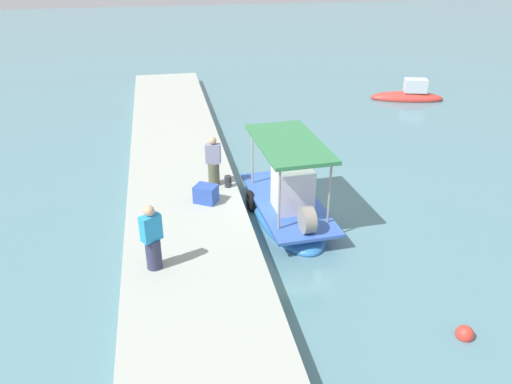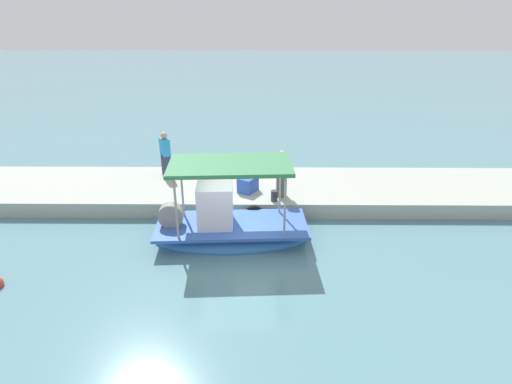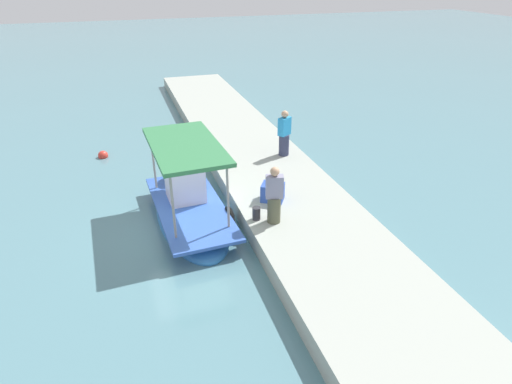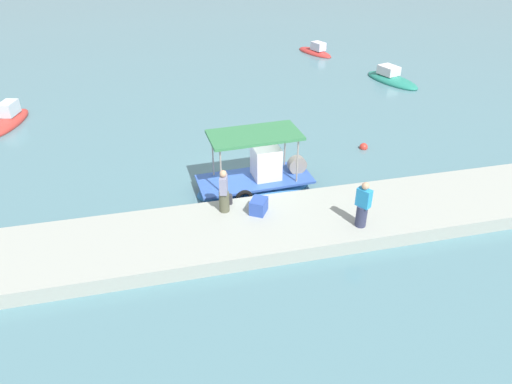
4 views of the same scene
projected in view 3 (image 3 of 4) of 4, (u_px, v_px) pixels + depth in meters
name	position (u px, v px, depth m)	size (l,w,h in m)	color
ground_plane	(186.00, 225.00, 13.57)	(120.00, 120.00, 0.00)	slate
dock_quay	(289.00, 201.00, 14.38)	(36.00, 3.71, 0.57)	#A5ABA1
main_fishing_boat	(190.00, 207.00, 13.68)	(5.14, 2.34, 2.98)	#2F74BF
fisherman_near_bollard	(274.00, 198.00, 12.34)	(0.48, 0.55, 1.75)	#545640
fisherman_by_crate	(284.00, 135.00, 16.80)	(0.55, 0.58, 1.80)	#323653
mooring_bollard	(256.00, 213.00, 12.73)	(0.24, 0.24, 0.40)	#2D2D33
cargo_crate	(273.00, 192.00, 13.74)	(0.69, 0.55, 0.56)	#2F50B1
marker_buoy	(103.00, 155.00, 18.35)	(0.42, 0.42, 0.42)	red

